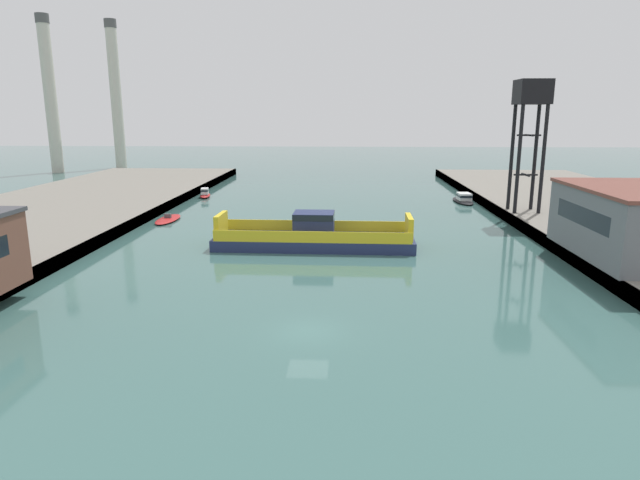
{
  "coord_description": "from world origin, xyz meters",
  "views": [
    {
      "loc": [
        2.16,
        -31.21,
        12.96
      ],
      "look_at": [
        0.0,
        16.35,
        2.0
      ],
      "focal_mm": 30.58,
      "sensor_mm": 36.0,
      "label": 1
    }
  ],
  "objects_px": {
    "moored_boat_mid_left": "(168,219)",
    "smokestack_distant_b": "(116,91)",
    "smokestack_distant_a": "(50,91)",
    "moored_boat_near_left": "(205,194)",
    "chain_ferry": "(314,237)",
    "crane_tower": "(531,106)",
    "moored_boat_near_right": "(463,199)"
  },
  "relations": [
    {
      "from": "chain_ferry",
      "to": "moored_boat_near_left",
      "type": "bearing_deg",
      "value": 120.44
    },
    {
      "from": "moored_boat_near_right",
      "to": "smokestack_distant_b",
      "type": "relative_size",
      "value": 0.22
    },
    {
      "from": "moored_boat_near_right",
      "to": "crane_tower",
      "type": "relative_size",
      "value": 0.49
    },
    {
      "from": "chain_ferry",
      "to": "crane_tower",
      "type": "height_order",
      "value": "crane_tower"
    },
    {
      "from": "moored_boat_mid_left",
      "to": "smokestack_distant_b",
      "type": "xyz_separation_m",
      "value": [
        -33.97,
        68.88,
        18.43
      ]
    },
    {
      "from": "crane_tower",
      "to": "smokestack_distant_b",
      "type": "xyz_separation_m",
      "value": [
        -78.36,
        66.99,
        4.63
      ]
    },
    {
      "from": "moored_boat_near_left",
      "to": "moored_boat_near_right",
      "type": "relative_size",
      "value": 0.66
    },
    {
      "from": "smokestack_distant_a",
      "to": "smokestack_distant_b",
      "type": "distance_m",
      "value": 15.54
    },
    {
      "from": "moored_boat_mid_left",
      "to": "smokestack_distant_a",
      "type": "xyz_separation_m",
      "value": [
        -44.09,
        57.09,
        18.08
      ]
    },
    {
      "from": "moored_boat_mid_left",
      "to": "crane_tower",
      "type": "bearing_deg",
      "value": 2.43
    },
    {
      "from": "moored_boat_near_right",
      "to": "moored_boat_mid_left",
      "type": "bearing_deg",
      "value": -157.67
    },
    {
      "from": "moored_boat_mid_left",
      "to": "smokestack_distant_b",
      "type": "distance_m",
      "value": 78.98
    },
    {
      "from": "moored_boat_mid_left",
      "to": "moored_boat_near_left",
      "type": "bearing_deg",
      "value": 90.92
    },
    {
      "from": "moored_boat_near_right",
      "to": "smokestack_distant_a",
      "type": "distance_m",
      "value": 95.19
    },
    {
      "from": "moored_boat_near_left",
      "to": "moored_boat_mid_left",
      "type": "height_order",
      "value": "moored_boat_near_left"
    },
    {
      "from": "moored_boat_mid_left",
      "to": "smokestack_distant_a",
      "type": "bearing_deg",
      "value": 127.68
    },
    {
      "from": "moored_boat_near_right",
      "to": "smokestack_distant_a",
      "type": "relative_size",
      "value": 0.23
    },
    {
      "from": "moored_boat_near_left",
      "to": "smokestack_distant_a",
      "type": "height_order",
      "value": "smokestack_distant_a"
    },
    {
      "from": "moored_boat_near_right",
      "to": "crane_tower",
      "type": "xyz_separation_m",
      "value": [
        4.22,
        -14.62,
        13.44
      ]
    },
    {
      "from": "crane_tower",
      "to": "smokestack_distant_b",
      "type": "bearing_deg",
      "value": 139.47
    },
    {
      "from": "moored_boat_near_left",
      "to": "smokestack_distant_a",
      "type": "relative_size",
      "value": 0.15
    },
    {
      "from": "moored_boat_near_right",
      "to": "chain_ferry",
      "type": "bearing_deg",
      "value": -125.32
    },
    {
      "from": "moored_boat_near_right",
      "to": "smokestack_distant_b",
      "type": "xyz_separation_m",
      "value": [
        -74.15,
        52.38,
        18.07
      ]
    },
    {
      "from": "chain_ferry",
      "to": "smokestack_distant_b",
      "type": "xyz_separation_m",
      "value": [
        -53.09,
        82.09,
        17.54
      ]
    },
    {
      "from": "moored_boat_near_left",
      "to": "crane_tower",
      "type": "height_order",
      "value": "crane_tower"
    },
    {
      "from": "moored_boat_near_right",
      "to": "smokestack_distant_a",
      "type": "bearing_deg",
      "value": 154.28
    },
    {
      "from": "moored_boat_near_right",
      "to": "smokestack_distant_b",
      "type": "bearing_deg",
      "value": 144.76
    },
    {
      "from": "smokestack_distant_b",
      "to": "moored_boat_mid_left",
      "type": "bearing_deg",
      "value": -63.75
    },
    {
      "from": "chain_ferry",
      "to": "moored_boat_mid_left",
      "type": "bearing_deg",
      "value": 145.35
    },
    {
      "from": "moored_boat_mid_left",
      "to": "smokestack_distant_a",
      "type": "height_order",
      "value": "smokestack_distant_a"
    },
    {
      "from": "smokestack_distant_b",
      "to": "moored_boat_near_right",
      "type": "bearing_deg",
      "value": -35.24
    },
    {
      "from": "smokestack_distant_a",
      "to": "smokestack_distant_b",
      "type": "bearing_deg",
      "value": 49.35
    }
  ]
}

